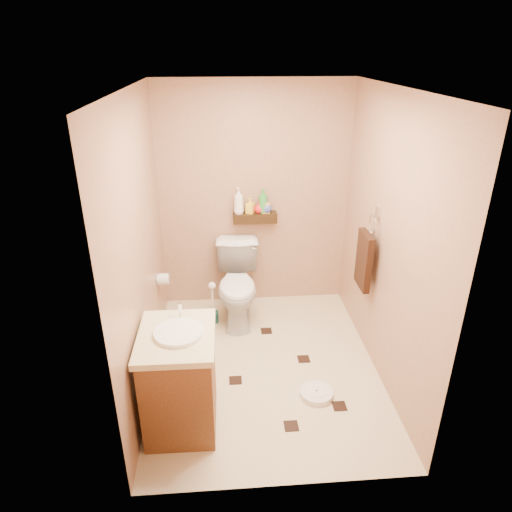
{
  "coord_description": "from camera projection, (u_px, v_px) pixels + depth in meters",
  "views": [
    {
      "loc": [
        -0.35,
        -3.34,
        2.68
      ],
      "look_at": [
        -0.06,
        0.25,
        1.0
      ],
      "focal_mm": 32.0,
      "sensor_mm": 36.0,
      "label": 1
    }
  ],
  "objects": [
    {
      "name": "vanity",
      "position": [
        180.0,
        378.0,
        3.4
      ],
      "size": [
        0.55,
        0.67,
        0.94
      ],
      "rotation": [
        0.0,
        0.0,
        -0.01
      ],
      "color": "brown",
      "rests_on": "ground"
    },
    {
      "name": "towel_ring",
      "position": [
        365.0,
        258.0,
        4.07
      ],
      "size": [
        0.12,
        0.3,
        0.76
      ],
      "color": "silver",
      "rests_on": "wall_right"
    },
    {
      "name": "wall_right",
      "position": [
        387.0,
        242.0,
        3.74
      ],
      "size": [
        0.04,
        2.5,
        2.4
      ],
      "primitive_type": "cube",
      "color": "tan",
      "rests_on": "ground"
    },
    {
      "name": "bathroom_scale",
      "position": [
        316.0,
        393.0,
        3.81
      ],
      "size": [
        0.34,
        0.34,
        0.06
      ],
      "rotation": [
        0.0,
        0.0,
        0.24
      ],
      "color": "white",
      "rests_on": "ground"
    },
    {
      "name": "bottle_d",
      "position": [
        263.0,
        201.0,
        4.73
      ],
      "size": [
        0.12,
        0.12,
        0.26
      ],
      "primitive_type": "imported",
      "rotation": [
        0.0,
        0.0,
        1.32
      ],
      "color": "green",
      "rests_on": "wall_shelf"
    },
    {
      "name": "ceiling",
      "position": [
        268.0,
        88.0,
        3.16
      ],
      "size": [
        2.0,
        2.5,
        0.02
      ],
      "primitive_type": "cube",
      "color": "white",
      "rests_on": "wall_back"
    },
    {
      "name": "toilet",
      "position": [
        238.0,
        285.0,
        4.74
      ],
      "size": [
        0.47,
        0.8,
        0.81
      ],
      "primitive_type": "imported",
      "rotation": [
        0.0,
        0.0,
        -0.03
      ],
      "color": "white",
      "rests_on": "ground"
    },
    {
      "name": "toilet_paper",
      "position": [
        163.0,
        279.0,
        4.44
      ],
      "size": [
        0.12,
        0.11,
        0.12
      ],
      "color": "white",
      "rests_on": "wall_left"
    },
    {
      "name": "ground",
      "position": [
        265.0,
        366.0,
        4.17
      ],
      "size": [
        2.5,
        2.5,
        0.0
      ],
      "primitive_type": "plane",
      "color": "beige",
      "rests_on": "ground"
    },
    {
      "name": "floor_accents",
      "position": [
        270.0,
        369.0,
        4.13
      ],
      "size": [
        1.25,
        1.41,
        0.01
      ],
      "color": "black",
      "rests_on": "ground"
    },
    {
      "name": "bottle_b",
      "position": [
        250.0,
        206.0,
        4.74
      ],
      "size": [
        0.1,
        0.1,
        0.16
      ],
      "primitive_type": "imported",
      "rotation": [
        0.0,
        0.0,
        4.26
      ],
      "color": "yellow",
      "rests_on": "wall_shelf"
    },
    {
      "name": "wall_shelf",
      "position": [
        255.0,
        217.0,
        4.8
      ],
      "size": [
        0.46,
        0.14,
        0.1
      ],
      "primitive_type": "cube",
      "color": "#311F0D",
      "rests_on": "wall_back"
    },
    {
      "name": "bottle_e",
      "position": [
        265.0,
        205.0,
        4.75
      ],
      "size": [
        0.09,
        0.09,
        0.18
      ],
      "primitive_type": "imported",
      "rotation": [
        0.0,
        0.0,
        4.8
      ],
      "color": "#E5A94C",
      "rests_on": "wall_shelf"
    },
    {
      "name": "wall_back",
      "position": [
        254.0,
        199.0,
        4.8
      ],
      "size": [
        2.0,
        0.04,
        2.4
      ],
      "primitive_type": "cube",
      "color": "tan",
      "rests_on": "ground"
    },
    {
      "name": "wall_front",
      "position": [
        288.0,
        336.0,
        2.54
      ],
      "size": [
        2.0,
        0.04,
        2.4
      ],
      "primitive_type": "cube",
      "color": "tan",
      "rests_on": "ground"
    },
    {
      "name": "bottle_a",
      "position": [
        239.0,
        201.0,
        4.71
      ],
      "size": [
        0.14,
        0.14,
        0.27
      ],
      "primitive_type": "imported",
      "rotation": [
        0.0,
        0.0,
        3.48
      ],
      "color": "white",
      "rests_on": "wall_shelf"
    },
    {
      "name": "wall_left",
      "position": [
        140.0,
        250.0,
        3.6
      ],
      "size": [
        0.04,
        2.5,
        2.4
      ],
      "primitive_type": "cube",
      "color": "tan",
      "rests_on": "ground"
    },
    {
      "name": "toilet_brush",
      "position": [
        213.0,
        308.0,
        4.78
      ],
      "size": [
        0.11,
        0.11,
        0.47
      ],
      "color": "#175D55",
      "rests_on": "ground"
    },
    {
      "name": "bottle_c",
      "position": [
        259.0,
        207.0,
        4.76
      ],
      "size": [
        0.1,
        0.1,
        0.13
      ],
      "primitive_type": "imported",
      "rotation": [
        0.0,
        0.0,
        3.16
      ],
      "color": "red",
      "rests_on": "wall_shelf"
    },
    {
      "name": "bottle_f",
      "position": [
        266.0,
        206.0,
        4.76
      ],
      "size": [
        0.16,
        0.16,
        0.15
      ],
      "primitive_type": "imported",
      "rotation": [
        0.0,
        0.0,
        1.03
      ],
      "color": "#4352A8",
      "rests_on": "wall_shelf"
    }
  ]
}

